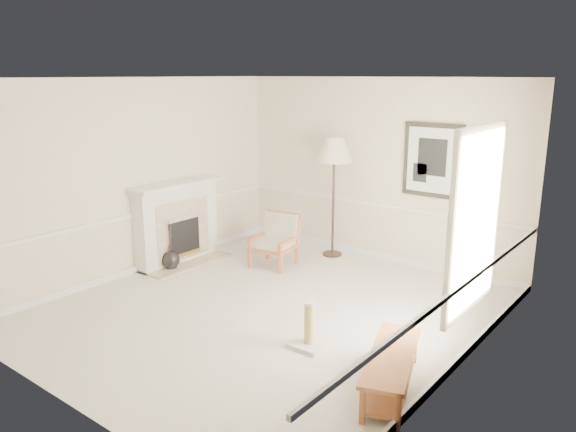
# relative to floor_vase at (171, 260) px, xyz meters

# --- Properties ---
(ground) EXTENTS (5.50, 5.50, 0.00)m
(ground) POSITION_rel_floor_vase_xyz_m (2.15, -0.26, -0.15)
(ground) COLOR silver
(ground) RESTS_ON ground
(room) EXTENTS (5.04, 5.54, 2.92)m
(room) POSITION_rel_floor_vase_xyz_m (2.29, -0.18, 1.72)
(room) COLOR beige
(room) RESTS_ON ground
(fireplace) EXTENTS (0.64, 1.64, 1.31)m
(fireplace) POSITION_rel_floor_vase_xyz_m (-0.19, 0.34, 0.49)
(fireplace) COLOR white
(fireplace) RESTS_ON ground
(floor_vase) EXTENTS (0.28, 0.28, 0.81)m
(floor_vase) POSITION_rel_floor_vase_xyz_m (0.00, 0.00, 0.00)
(floor_vase) COLOR black
(floor_vase) RESTS_ON ground
(armchair) EXTENTS (0.71, 0.75, 0.82)m
(armchair) POSITION_rel_floor_vase_xyz_m (1.12, 1.21, 0.29)
(armchair) COLOR #A96836
(armchair) RESTS_ON ground
(floor_lamp) EXTENTS (0.80, 0.80, 1.97)m
(floor_lamp) POSITION_rel_floor_vase_xyz_m (1.57, 2.14, 1.57)
(floor_lamp) COLOR black
(floor_lamp) RESTS_ON ground
(bench) EXTENTS (0.82, 1.40, 0.38)m
(bench) POSITION_rel_floor_vase_xyz_m (4.30, -0.97, 0.11)
(bench) COLOR #A96836
(bench) RESTS_ON ground
(scratching_post) EXTENTS (0.39, 0.39, 0.53)m
(scratching_post) POSITION_rel_floor_vase_xyz_m (3.17, -0.73, 0.02)
(scratching_post) COLOR beige
(scratching_post) RESTS_ON ground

